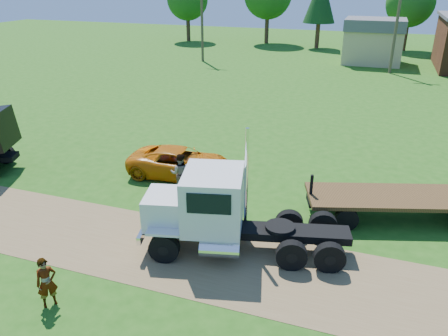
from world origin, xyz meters
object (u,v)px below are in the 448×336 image
(white_semi_tractor, at_px, (216,211))
(orange_pickup, at_px, (181,163))
(flatbed_trailer, at_px, (400,201))
(spectator_a, at_px, (47,282))

(white_semi_tractor, xyz_separation_m, orange_pickup, (-3.68, 5.12, -0.78))
(white_semi_tractor, relative_size, flatbed_trailer, 0.98)
(white_semi_tractor, relative_size, orange_pickup, 1.46)
(white_semi_tractor, relative_size, spectator_a, 4.60)
(spectator_a, bearing_deg, orange_pickup, 38.67)
(orange_pickup, bearing_deg, spectator_a, 176.36)
(white_semi_tractor, height_order, spectator_a, white_semi_tractor)
(white_semi_tractor, xyz_separation_m, spectator_a, (-3.58, -4.39, -0.68))
(flatbed_trailer, distance_m, spectator_a, 13.04)
(orange_pickup, bearing_deg, white_semi_tractor, -148.51)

